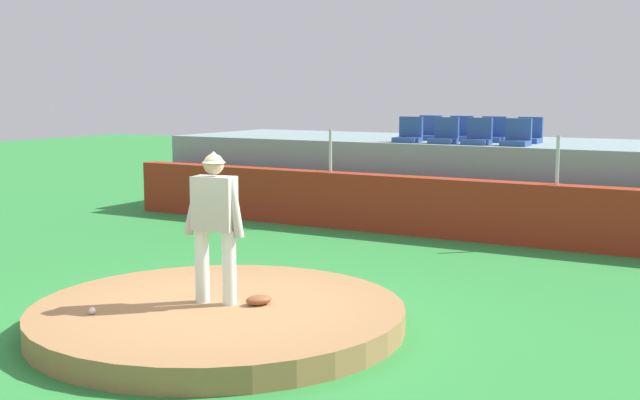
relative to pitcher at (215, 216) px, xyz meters
name	(u,v)px	position (x,y,z in m)	size (l,w,h in m)	color
ground_plane	(218,328)	(0.06, -0.05, -1.25)	(60.00, 60.00, 0.00)	#2D8538
pitchers_mound	(218,316)	(0.06, -0.05, -1.11)	(4.13, 4.13, 0.26)	#9C7045
pitcher	(215,216)	(0.00, 0.00, 0.00)	(0.74, 0.32, 1.69)	white
baseball	(92,311)	(-0.86, -1.01, -0.94)	(0.07, 0.07, 0.07)	white
fielding_glove	(259,300)	(0.46, 0.17, -0.93)	(0.30, 0.20, 0.11)	brown
brick_barrier	(436,207)	(0.06, 6.46, -0.71)	(13.47, 0.40, 1.07)	maroon
fence_post_left	(330,151)	(-2.12, 6.46, 0.23)	(0.06, 0.06, 0.82)	silver
fence_post_right	(558,160)	(2.17, 6.46, 0.23)	(0.06, 0.06, 0.82)	silver
bleacher_platform	(482,179)	(0.06, 8.98, -0.44)	(13.30, 3.67, 1.61)	gray
stadium_chair_0	(409,134)	(-1.01, 7.64, 0.52)	(0.48, 0.44, 0.50)	#2A4B92
stadium_chair_1	(445,135)	(-0.27, 7.65, 0.52)	(0.48, 0.44, 0.50)	#2A4B92
stadium_chair_2	(478,136)	(0.39, 7.67, 0.52)	(0.48, 0.44, 0.50)	#2A4B92
stadium_chair_3	(517,137)	(1.13, 7.67, 0.52)	(0.48, 0.44, 0.50)	#2A4B92
stadium_chair_4	(429,132)	(-0.97, 8.57, 0.52)	(0.48, 0.44, 0.50)	#2A4B92
stadium_chair_5	(460,133)	(-0.30, 8.59, 0.52)	(0.48, 0.44, 0.50)	#2A4B92
stadium_chair_6	(492,134)	(0.39, 8.56, 0.52)	(0.48, 0.44, 0.50)	#2A4B92
stadium_chair_7	(529,135)	(1.10, 8.59, 0.52)	(0.48, 0.44, 0.50)	#2A4B92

